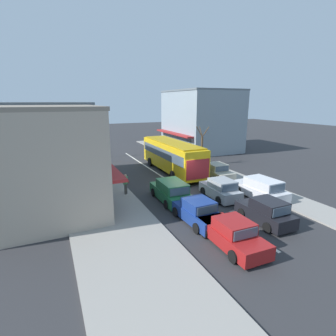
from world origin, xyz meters
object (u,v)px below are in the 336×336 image
at_px(parked_sedan_kerb_second, 216,171).
at_px(traffic_light_downstreet, 96,136).
at_px(wagon_behind_bus_near, 171,191).
at_px(parked_wagon_kerb_front, 260,189).
at_px(city_bus, 172,154).
at_px(hatchback_adjacent_lane_trail, 221,189).
at_px(pedestrian_with_handbag_near, 126,183).
at_px(street_tree_right, 202,147).
at_px(hatchback_queue_far_back, 266,212).
at_px(sedan_behind_bus_mid, 232,234).
at_px(sedan_queue_gap_filler, 198,212).
at_px(parked_sedan_kerb_rear, 169,152).
at_px(parked_sedan_kerb_third, 189,161).

distance_m(parked_sedan_kerb_second, traffic_light_downstreet, 17.09).
bearing_deg(wagon_behind_bus_near, parked_wagon_kerb_front, -19.28).
bearing_deg(wagon_behind_bus_near, city_bus, 64.14).
bearing_deg(hatchback_adjacent_lane_trail, pedestrian_with_handbag_near, 150.94).
distance_m(hatchback_adjacent_lane_trail, street_tree_right, 10.81).
distance_m(hatchback_queue_far_back, sedan_behind_bus_mid, 3.78).
bearing_deg(sedan_behind_bus_mid, parked_sedan_kerb_second, 59.17).
height_order(sedan_queue_gap_filler, parked_sedan_kerb_rear, same).
distance_m(wagon_behind_bus_near, parked_sedan_kerb_rear, 16.45).
height_order(parked_sedan_kerb_second, pedestrian_with_handbag_near, pedestrian_with_handbag_near).
height_order(parked_sedan_kerb_second, traffic_light_downstreet, traffic_light_downstreet).
bearing_deg(city_bus, parked_sedan_kerb_rear, 67.51).
bearing_deg(parked_wagon_kerb_front, parked_sedan_kerb_rear, 89.37).
height_order(city_bus, parked_sedan_kerb_rear, city_bus).
relative_size(wagon_behind_bus_near, hatchback_queue_far_back, 1.23).
bearing_deg(sedan_behind_bus_mid, parked_sedan_kerb_third, 68.50).
bearing_deg(pedestrian_with_handbag_near, hatchback_adjacent_lane_trail, -29.06).
relative_size(city_bus, parked_wagon_kerb_front, 2.39).
height_order(hatchback_adjacent_lane_trail, parked_wagon_kerb_front, parked_wagon_kerb_front).
distance_m(sedan_behind_bus_mid, parked_sedan_kerb_third, 17.23).
xyz_separation_m(street_tree_right, pedestrian_with_handbag_near, (-10.78, -6.22, -1.06)).
distance_m(city_bus, hatchback_adjacent_lane_trail, 8.70).
relative_size(hatchback_adjacent_lane_trail, pedestrian_with_handbag_near, 2.30).
relative_size(sedan_queue_gap_filler, sedan_behind_bus_mid, 1.01).
xyz_separation_m(hatchback_adjacent_lane_trail, sedan_queue_gap_filler, (-3.69, -2.80, -0.05)).
relative_size(hatchback_adjacent_lane_trail, parked_sedan_kerb_rear, 0.89).
height_order(hatchback_adjacent_lane_trail, sedan_queue_gap_filler, hatchback_adjacent_lane_trail).
distance_m(sedan_queue_gap_filler, parked_sedan_kerb_rear, 20.05).
distance_m(wagon_behind_bus_near, pedestrian_with_handbag_near, 3.74).
relative_size(sedan_queue_gap_filler, parked_sedan_kerb_rear, 1.01).
distance_m(city_bus, sedan_queue_gap_filler, 12.05).
bearing_deg(parked_sedan_kerb_third, hatchback_queue_far_back, -100.68).
bearing_deg(parked_sedan_kerb_third, street_tree_right, -9.94).
distance_m(hatchback_queue_far_back, pedestrian_with_handbag_near, 10.48).
distance_m(hatchback_adjacent_lane_trail, parked_sedan_kerb_rear, 16.37).
xyz_separation_m(city_bus, pedestrian_with_handbag_near, (-6.41, -5.03, -0.81)).
distance_m(wagon_behind_bus_near, parked_sedan_kerb_third, 11.09).
bearing_deg(hatchback_queue_far_back, parked_wagon_kerb_front, 50.53).
height_order(sedan_queue_gap_filler, parked_sedan_kerb_third, same).
height_order(hatchback_adjacent_lane_trail, pedestrian_with_handbag_near, pedestrian_with_handbag_near).
bearing_deg(hatchback_queue_far_back, parked_sedan_kerb_second, 73.16).
height_order(parked_wagon_kerb_front, parked_sedan_kerb_rear, parked_wagon_kerb_front).
bearing_deg(pedestrian_with_handbag_near, sedan_behind_bus_mid, -72.86).
relative_size(hatchback_queue_far_back, parked_wagon_kerb_front, 0.81).
relative_size(sedan_behind_bus_mid, parked_sedan_kerb_second, 0.99).
xyz_separation_m(city_bus, parked_sedan_kerb_third, (2.85, 1.46, -1.22)).
xyz_separation_m(hatchback_queue_far_back, parked_sedan_kerb_third, (2.78, 14.71, -0.05)).
bearing_deg(pedestrian_with_handbag_near, street_tree_right, 29.98).
height_order(sedan_behind_bus_mid, parked_sedan_kerb_third, same).
xyz_separation_m(wagon_behind_bus_near, pedestrian_with_handbag_near, (-2.76, 2.50, 0.32)).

